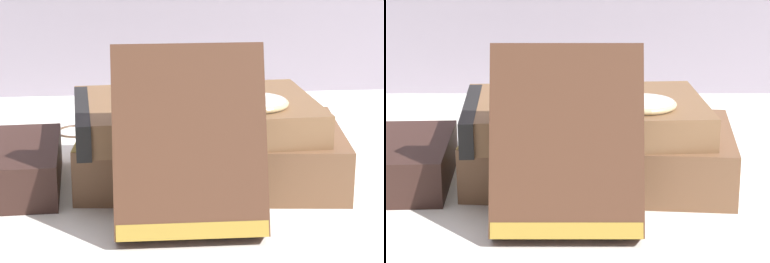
# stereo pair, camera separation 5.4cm
# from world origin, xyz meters

# --- Properties ---
(ground_plane) EXTENTS (3.00, 3.00, 0.00)m
(ground_plane) POSITION_xyz_m (0.00, 0.00, 0.00)
(ground_plane) COLOR white
(book_flat_bottom) EXTENTS (0.24, 0.17, 0.05)m
(book_flat_bottom) POSITION_xyz_m (0.00, 0.02, 0.02)
(book_flat_bottom) COLOR brown
(book_flat_bottom) RESTS_ON ground_plane
(book_flat_top) EXTENTS (0.22, 0.15, 0.03)m
(book_flat_top) POSITION_xyz_m (-0.02, 0.01, 0.06)
(book_flat_top) COLOR brown
(book_flat_top) RESTS_ON book_flat_bottom
(book_leaning_front) EXTENTS (0.11, 0.07, 0.14)m
(book_leaning_front) POSITION_xyz_m (-0.02, -0.10, 0.07)
(book_leaning_front) COLOR #4C2D1E
(book_leaning_front) RESTS_ON ground_plane
(pocket_watch) EXTENTS (0.06, 0.06, 0.01)m
(pocket_watch) POSITION_xyz_m (0.04, -0.01, 0.08)
(pocket_watch) COLOR silver
(pocket_watch) RESTS_ON book_flat_top
(reading_glasses) EXTENTS (0.11, 0.07, 0.00)m
(reading_glasses) POSITION_xyz_m (-0.10, 0.17, 0.00)
(reading_glasses) COLOR #4C3828
(reading_glasses) RESTS_ON ground_plane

